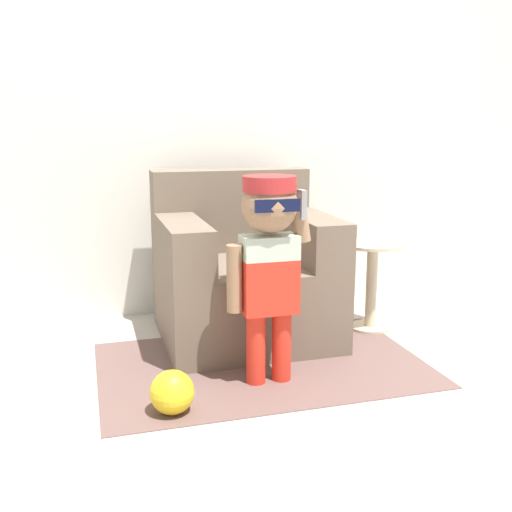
{
  "coord_description": "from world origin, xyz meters",
  "views": [
    {
      "loc": [
        -0.99,
        -3.0,
        1.18
      ],
      "look_at": [
        -0.19,
        -0.21,
        0.54
      ],
      "focal_mm": 42.0,
      "sensor_mm": 36.0,
      "label": 1
    }
  ],
  "objects_px": {
    "side_table": "(372,278)",
    "toy_ball": "(172,392)",
    "armchair": "(243,276)",
    "person_child": "(269,248)"
  },
  "relations": [
    {
      "from": "armchair",
      "to": "toy_ball",
      "type": "bearing_deg",
      "value": -122.43
    },
    {
      "from": "armchair",
      "to": "side_table",
      "type": "height_order",
      "value": "armchair"
    },
    {
      "from": "side_table",
      "to": "toy_ball",
      "type": "relative_size",
      "value": 2.77
    },
    {
      "from": "toy_ball",
      "to": "person_child",
      "type": "bearing_deg",
      "value": 21.69
    },
    {
      "from": "side_table",
      "to": "toy_ball",
      "type": "xyz_separation_m",
      "value": [
        -1.27,
        -0.72,
        -0.22
      ]
    },
    {
      "from": "armchair",
      "to": "person_child",
      "type": "relative_size",
      "value": 0.96
    },
    {
      "from": "side_table",
      "to": "toy_ball",
      "type": "height_order",
      "value": "side_table"
    },
    {
      "from": "armchair",
      "to": "side_table",
      "type": "distance_m",
      "value": 0.75
    },
    {
      "from": "side_table",
      "to": "toy_ball",
      "type": "bearing_deg",
      "value": -150.3
    },
    {
      "from": "person_child",
      "to": "toy_ball",
      "type": "relative_size",
      "value": 5.15
    }
  ]
}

